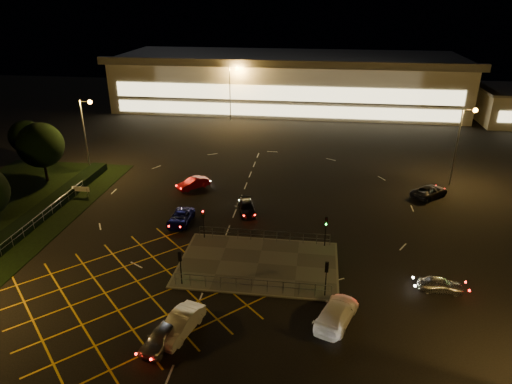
# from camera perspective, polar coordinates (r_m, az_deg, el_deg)

# --- Properties ---
(ground) EXTENTS (180.00, 180.00, 0.00)m
(ground) POSITION_cam_1_polar(r_m,az_deg,el_deg) (44.03, -1.98, -7.44)
(ground) COLOR black
(ground) RESTS_ON ground
(pedestrian_island) EXTENTS (14.00, 9.00, 0.12)m
(pedestrian_island) POSITION_cam_1_polar(r_m,az_deg,el_deg) (42.06, 0.28, -8.96)
(pedestrian_island) COLOR #4C4944
(pedestrian_island) RESTS_ON ground
(grass_verge) EXTENTS (18.00, 30.00, 0.08)m
(grass_verge) POSITION_cam_1_polar(r_m,az_deg,el_deg) (59.75, -28.44, -1.67)
(grass_verge) COLOR black
(grass_verge) RESTS_ON ground
(hedge) EXTENTS (2.00, 26.00, 1.00)m
(hedge) POSITION_cam_1_polar(r_m,az_deg,el_deg) (56.82, -24.42, -1.61)
(hedge) COLOR black
(hedge) RESTS_ON ground
(supermarket) EXTENTS (72.00, 26.50, 10.50)m
(supermarket) POSITION_cam_1_polar(r_m,az_deg,el_deg) (100.79, 4.02, 13.71)
(supermarket) COLOR beige
(supermarket) RESTS_ON ground
(streetlight_nw) EXTENTS (1.78, 0.56, 10.03)m
(streetlight_nw) POSITION_cam_1_polar(r_m,az_deg,el_deg) (64.86, -20.42, 7.77)
(streetlight_nw) COLOR slate
(streetlight_nw) RESTS_ON ground
(streetlight_ne) EXTENTS (1.78, 0.56, 10.03)m
(streetlight_ne) POSITION_cam_1_polar(r_m,az_deg,el_deg) (61.98, 24.36, 6.45)
(streetlight_ne) COLOR slate
(streetlight_ne) RESTS_ON ground
(streetlight_far_left) EXTENTS (1.78, 0.56, 10.03)m
(streetlight_far_left) POSITION_cam_1_polar(r_m,az_deg,el_deg) (88.12, -3.00, 13.11)
(streetlight_far_left) COLOR slate
(streetlight_far_left) RESTS_ON ground
(streetlight_far_right) EXTENTS (1.78, 0.56, 10.03)m
(streetlight_far_right) POSITION_cam_1_polar(r_m,az_deg,el_deg) (91.75, 23.21, 11.70)
(streetlight_far_right) COLOR slate
(streetlight_far_right) RESTS_ON ground
(signal_sw) EXTENTS (0.28, 0.30, 3.15)m
(signal_sw) POSITION_cam_1_polar(r_m,az_deg,el_deg) (38.68, -9.45, -8.49)
(signal_sw) COLOR black
(signal_sw) RESTS_ON pedestrian_island
(signal_se) EXTENTS (0.28, 0.30, 3.15)m
(signal_se) POSITION_cam_1_polar(r_m,az_deg,el_deg) (37.23, 8.80, -9.84)
(signal_se) COLOR black
(signal_se) RESTS_ON pedestrian_island
(signal_nw) EXTENTS (0.28, 0.30, 3.15)m
(signal_nw) POSITION_cam_1_polar(r_m,az_deg,el_deg) (45.35, -6.60, -3.19)
(signal_nw) COLOR black
(signal_nw) RESTS_ON pedestrian_island
(signal_ne) EXTENTS (0.28, 0.30, 3.15)m
(signal_ne) POSITION_cam_1_polar(r_m,az_deg,el_deg) (44.12, 8.74, -4.13)
(signal_ne) COLOR black
(signal_ne) RESTS_ON pedestrian_island
(tree_c) EXTENTS (5.76, 5.76, 7.84)m
(tree_c) POSITION_cam_1_polar(r_m,az_deg,el_deg) (64.22, -25.33, 5.31)
(tree_c) COLOR black
(tree_c) RESTS_ON ground
(tree_d) EXTENTS (4.68, 4.68, 6.37)m
(tree_d) POSITION_cam_1_polar(r_m,az_deg,el_deg) (72.52, -26.79, 6.18)
(tree_d) COLOR black
(tree_d) RESTS_ON ground
(car_near_silver) EXTENTS (2.69, 4.32, 1.37)m
(car_near_silver) POSITION_cam_1_polar(r_m,az_deg,el_deg) (34.08, -11.69, -17.29)
(car_near_silver) COLOR #B4B8BC
(car_near_silver) RESTS_ON ground
(car_queue_white) EXTENTS (2.89, 5.00, 1.56)m
(car_queue_white) POSITION_cam_1_polar(r_m,az_deg,el_deg) (34.73, -9.47, -15.97)
(car_queue_white) COLOR white
(car_queue_white) RESTS_ON ground
(car_left_blue) EXTENTS (2.21, 4.66, 1.29)m
(car_left_blue) POSITION_cam_1_polar(r_m,az_deg,el_deg) (49.45, -9.41, -3.20)
(car_left_blue) COLOR #0E0E54
(car_left_blue) RESTS_ON ground
(car_far_dkgrey) EXTENTS (2.84, 4.55, 1.23)m
(car_far_dkgrey) POSITION_cam_1_polar(r_m,az_deg,el_deg) (51.09, -1.15, -1.98)
(car_far_dkgrey) COLOR black
(car_far_dkgrey) RESTS_ON ground
(car_right_silver) EXTENTS (3.67, 1.59, 1.23)m
(car_right_silver) POSITION_cam_1_polar(r_m,az_deg,el_deg) (41.35, 22.05, -10.67)
(car_right_silver) COLOR #9FA0A5
(car_right_silver) RESTS_ON ground
(car_circ_red) EXTENTS (3.97, 3.99, 1.37)m
(car_circ_red) POSITION_cam_1_polar(r_m,az_deg,el_deg) (57.96, -7.85, 1.10)
(car_circ_red) COLOR maroon
(car_circ_red) RESTS_ON ground
(car_east_grey) EXTENTS (5.27, 5.14, 1.40)m
(car_east_grey) POSITION_cam_1_polar(r_m,az_deg,el_deg) (58.89, 20.89, 0.07)
(car_east_grey) COLOR black
(car_east_grey) RESTS_ON ground
(car_approach_white) EXTENTS (3.97, 5.83, 1.57)m
(car_approach_white) POSITION_cam_1_polar(r_m,az_deg,el_deg) (35.76, 10.04, -14.67)
(car_approach_white) COLOR white
(car_approach_white) RESTS_ON ground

